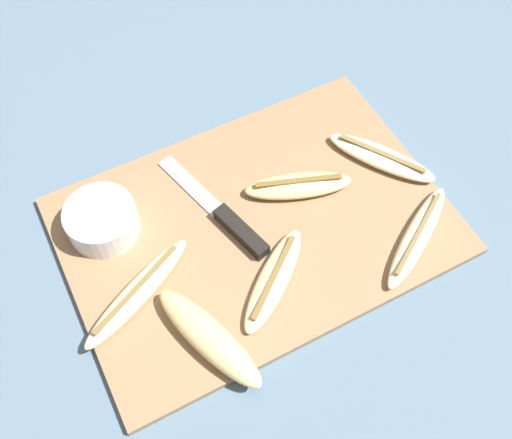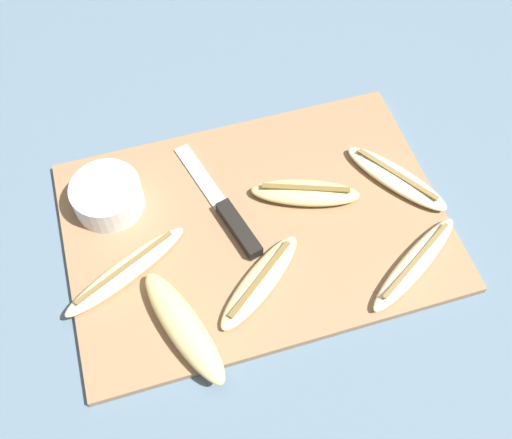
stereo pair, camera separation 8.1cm
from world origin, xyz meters
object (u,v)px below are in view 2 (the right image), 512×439
Objects in this scene: banana_pale_long at (415,263)px; banana_spotted_left at (305,193)px; banana_bright_far at (396,178)px; banana_ripe_center at (260,281)px; knife at (231,218)px; prep_bowl at (107,196)px; banana_golden_short at (184,326)px; banana_cream_curved at (126,271)px.

banana_spotted_left reaches higher than banana_pale_long.
banana_bright_far is 1.07× the size of banana_ripe_center.
banana_pale_long is 1.13× the size of banana_ripe_center.
prep_bowl reaches higher than knife.
prep_bowl is at bearing 165.91° from banana_spotted_left.
prep_bowl is at bearing 132.85° from banana_ripe_center.
banana_pale_long is at bearing -103.38° from banana_bright_far.
banana_pale_long is 1.08× the size of banana_spotted_left.
banana_pale_long reaches higher than knife.
knife is 0.17m from banana_golden_short.
banana_bright_far is at bearing -15.74° from knife.
banana_spotted_left is 0.27m from prep_bowl.
prep_bowl reaches higher than banana_pale_long.
banana_cream_curved is at bearing -174.74° from banana_bright_far.
banana_cream_curved is at bearing 165.11° from banana_pale_long.
prep_bowl reaches higher than banana_golden_short.
banana_ripe_center is 0.24m from prep_bowl.
prep_bowl is (-0.27, 0.07, 0.01)m from banana_spotted_left.
banana_cream_curved reaches higher than knife.
banana_cream_curved reaches higher than banana_pale_long.
banana_golden_short is (0.05, -0.10, 0.01)m from banana_cream_curved.
prep_bowl reaches higher than banana_spotted_left.
banana_bright_far is at bearing 23.21° from banana_ripe_center.
knife is 0.17m from prep_bowl.
banana_bright_far is 0.90× the size of banana_golden_short.
banana_golden_short reaches higher than banana_pale_long.
banana_cream_curved is at bearing -88.22° from prep_bowl.
prep_bowl reaches higher than banana_bright_far.
knife is 1.21× the size of banana_golden_short.
banana_cream_curved is at bearing -169.53° from banana_spotted_left.
knife is 1.34× the size of banana_bright_far.
banana_bright_far is 0.14m from banana_pale_long.
prep_bowl is at bearing 168.82° from banana_bright_far.
banana_golden_short reaches higher than knife.
banana_ripe_center reaches higher than knife.
banana_pale_long is 0.31m from banana_golden_short.
banana_pale_long is 0.20m from banana_ripe_center.
knife is at bearing -25.70° from prep_bowl.
banana_golden_short is at bearing -162.18° from banana_ripe_center.
banana_spotted_left is 0.15m from banana_ripe_center.
banana_spotted_left is (0.11, 0.01, 0.00)m from knife.
banana_cream_curved is (-0.26, -0.05, -0.00)m from banana_spotted_left.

